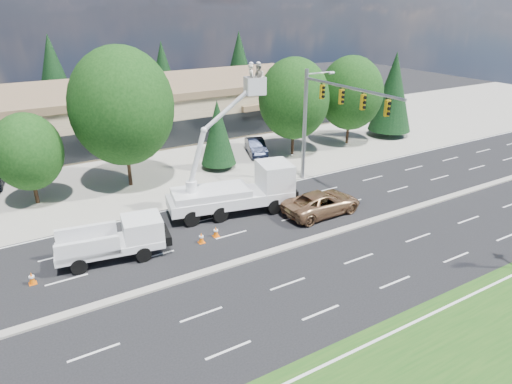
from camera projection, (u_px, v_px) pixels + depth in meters
ground at (257, 257)px, 26.67m from camera, size 140.00×140.00×0.00m
concrete_apron at (147, 162)px, 42.51m from camera, size 140.00×22.00×0.01m
road_median at (257, 256)px, 26.65m from camera, size 120.00×0.55×0.12m
strip_mall at (115, 111)px, 49.32m from camera, size 50.40×15.40×5.50m
tree_front_c at (28, 152)px, 32.31m from camera, size 4.87×4.87×6.76m
tree_front_d at (122, 107)px, 34.65m from camera, size 7.91×7.91×10.98m
tree_front_e at (218, 132)px, 39.64m from camera, size 3.10×3.10×6.12m
tree_front_f at (294, 99)px, 42.60m from camera, size 6.64×6.64×9.21m
tree_front_g at (351, 93)px, 45.95m from camera, size 6.47×6.47×8.97m
tree_front_h at (393, 92)px, 48.94m from camera, size 4.58×4.58×9.02m
tree_back_b at (54, 74)px, 55.92m from camera, size 5.23×5.23×10.32m
tree_back_c at (163, 72)px, 62.81m from camera, size 4.52×4.52×8.92m
tree_back_d at (239, 63)px, 68.28m from camera, size 4.99×4.99×9.84m
signal_mast at (323, 112)px, 34.64m from camera, size 2.76×10.16×9.00m
utility_pickup at (118, 243)px, 26.33m from camera, size 6.25×3.13×2.29m
bucket_truck at (240, 183)px, 31.69m from camera, size 9.07×4.34×10.29m
traffic_cone_a at (32, 278)px, 24.04m from camera, size 0.40×0.40×0.70m
traffic_cone_b at (201, 238)px, 28.13m from camera, size 0.40×0.40×0.70m
traffic_cone_c at (216, 232)px, 28.89m from camera, size 0.40×0.40×0.70m
minivan at (322, 203)px, 31.87m from camera, size 5.84×2.79×1.61m
parked_car_east at (256, 147)px, 44.39m from camera, size 2.98×4.75×1.48m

